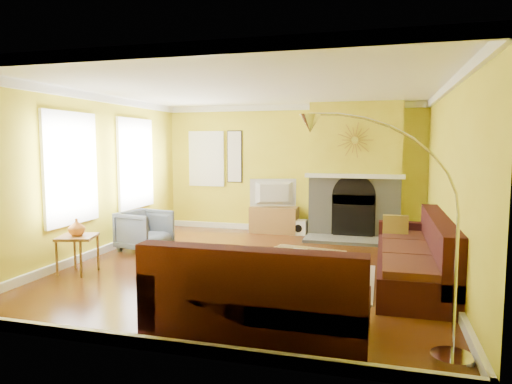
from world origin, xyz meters
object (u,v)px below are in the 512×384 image
(sectional_sofa, at_px, (324,254))
(side_table, at_px, (78,254))
(arc_lamp, at_px, (386,237))
(media_console, at_px, (274,220))
(coffee_table, at_px, (300,268))
(armchair, at_px, (145,230))

(sectional_sofa, height_order, side_table, sectional_sofa)
(arc_lamp, bearing_deg, side_table, 160.75)
(sectional_sofa, relative_size, media_console, 3.96)
(side_table, bearing_deg, coffee_table, 6.99)
(sectional_sofa, height_order, armchair, sectional_sofa)
(coffee_table, bearing_deg, armchair, 158.70)
(coffee_table, height_order, side_table, side_table)
(coffee_table, height_order, media_console, media_console)
(media_console, bearing_deg, arc_lamp, -67.01)
(sectional_sofa, distance_m, coffee_table, 0.43)
(arc_lamp, bearing_deg, armchair, 143.11)
(armchair, height_order, arc_lamp, arc_lamp)
(armchair, distance_m, arc_lamp, 5.13)
(media_console, xyz_separation_m, side_table, (-2.04, -3.77, 0.00))
(media_console, bearing_deg, armchair, -129.54)
(sectional_sofa, height_order, coffee_table, sectional_sofa)
(armchair, xyz_separation_m, side_table, (-0.21, -1.56, -0.08))
(coffee_table, bearing_deg, side_table, -173.01)
(arc_lamp, bearing_deg, coffee_table, 119.73)
(coffee_table, distance_m, media_console, 3.57)
(armchair, bearing_deg, media_console, -27.62)
(media_console, bearing_deg, side_table, -118.44)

